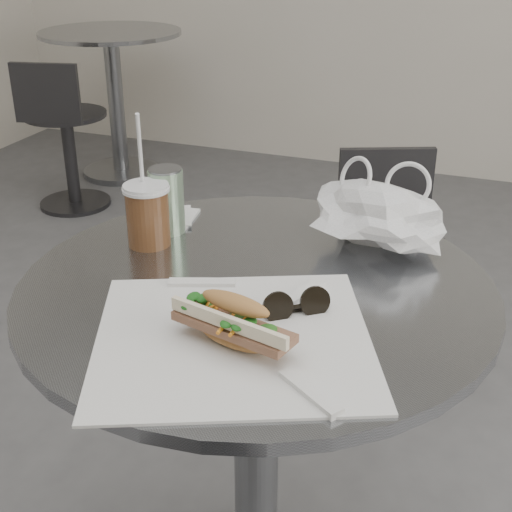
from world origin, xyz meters
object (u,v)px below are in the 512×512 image
(bg_chair, at_px, (65,143))
(banh_mi, at_px, (234,322))
(chair_far, at_px, (387,282))
(drink_can, at_px, (167,200))
(iced_coffee, at_px, (148,214))
(bg_table, at_px, (115,87))
(cafe_table, at_px, (256,420))
(sunglasses, at_px, (296,306))

(bg_chair, height_order, banh_mi, banh_mi)
(chair_far, bearing_deg, drink_can, 46.75)
(banh_mi, relative_size, iced_coffee, 0.95)
(chair_far, xyz_separation_m, bg_chair, (-1.64, 0.78, 0.02))
(bg_table, xyz_separation_m, iced_coffee, (1.37, -2.13, 0.33))
(drink_can, bearing_deg, iced_coffee, -94.62)
(cafe_table, height_order, drink_can, drink_can)
(iced_coffee, relative_size, sunglasses, 2.58)
(cafe_table, distance_m, chair_far, 0.93)
(cafe_table, relative_size, banh_mi, 3.33)
(banh_mi, bearing_deg, iced_coffee, 150.45)
(banh_mi, height_order, drink_can, drink_can)
(iced_coffee, bearing_deg, bg_table, 122.78)
(bg_table, xyz_separation_m, bg_chair, (0.03, -0.50, -0.15))
(bg_table, xyz_separation_m, drink_can, (1.38, -2.07, 0.33))
(chair_far, bearing_deg, iced_coffee, 47.84)
(bg_chair, bearing_deg, bg_table, 80.20)
(drink_can, bearing_deg, cafe_table, -30.80)
(chair_far, bearing_deg, cafe_table, 63.05)
(banh_mi, xyz_separation_m, iced_coffee, (-0.27, 0.25, 0.02))
(chair_far, height_order, sunglasses, sunglasses)
(bg_table, relative_size, iced_coffee, 3.09)
(banh_mi, relative_size, sunglasses, 2.46)
(bg_chair, bearing_deg, banh_mi, -62.38)
(sunglasses, xyz_separation_m, drink_can, (-0.31, 0.21, 0.04))
(bg_table, height_order, sunglasses, sunglasses)
(bg_table, height_order, drink_can, drink_can)
(bg_table, distance_m, drink_can, 2.51)
(bg_table, relative_size, banh_mi, 3.24)
(bg_chair, bearing_deg, drink_can, -62.19)
(chair_far, relative_size, bg_chair, 0.94)
(chair_far, height_order, iced_coffee, iced_coffee)
(banh_mi, bearing_deg, bg_table, 138.43)
(bg_table, distance_m, chair_far, 2.11)
(cafe_table, height_order, sunglasses, sunglasses)
(bg_chair, bearing_deg, chair_far, -38.60)
(chair_far, relative_size, drink_can, 5.48)
(cafe_table, bearing_deg, bg_chair, 132.84)
(bg_table, bearing_deg, iced_coffee, -57.22)
(bg_table, height_order, bg_chair, bg_table)
(bg_chair, relative_size, drink_can, 5.81)
(iced_coffee, bearing_deg, cafe_table, -17.18)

